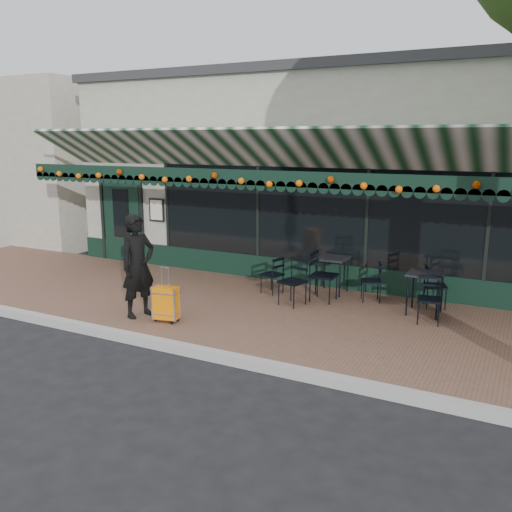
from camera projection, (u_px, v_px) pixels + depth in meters
The scene contains 15 objects.
ground at pixel (197, 354), 8.12m from camera, with size 80.00×80.00×0.00m, color black.
sidewalk at pixel (258, 312), 9.84m from camera, with size 18.00×4.00×0.15m, color brown.
curb at pixel (194, 351), 8.03m from camera, with size 18.00×0.16×0.15m, color #9E9E99.
restaurant_building at pixel (357, 173), 14.44m from camera, with size 12.00×9.60×4.50m.
neighbor_building_left at pixel (23, 159), 20.38m from camera, with size 12.00×8.00×4.80m, color #B1AD9B.
woman at pixel (138, 266), 9.22m from camera, with size 0.65×0.42×1.77m, color black.
suitcase at pixel (166, 304), 9.05m from camera, with size 0.45×0.31×0.93m.
cafe_table_a at pixel (426, 277), 9.39m from camera, with size 0.60×0.60×0.74m.
cafe_table_b at pixel (332, 261), 10.69m from camera, with size 0.59×0.59×0.72m.
chair_a_left at pixel (371, 282), 10.18m from camera, with size 0.38×0.38×0.76m, color black, non-canonical shape.
chair_a_right at pixel (435, 286), 9.80m from camera, with size 0.39×0.39×0.79m, color black, non-canonical shape.
chair_a_front at pixel (429, 300), 8.97m from camera, with size 0.40×0.40×0.79m, color black, non-canonical shape.
chair_b_left at pixel (272, 275), 10.70m from camera, with size 0.38×0.38×0.75m, color black, non-canonical shape.
chair_b_right at pixel (324, 276), 10.19m from camera, with size 0.48×0.48×0.95m, color black, non-canonical shape.
chair_b_front at pixel (293, 282), 9.93m from camera, with size 0.43×0.43×0.87m, color black, non-canonical shape.
Camera 1 is at (4.28, -6.36, 3.16)m, focal length 38.00 mm.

